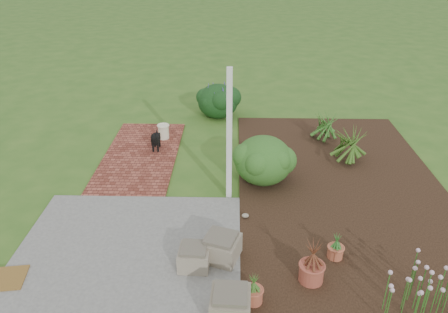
{
  "coord_description": "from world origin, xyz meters",
  "views": [
    {
      "loc": [
        0.39,
        -6.91,
        4.46
      ],
      "look_at": [
        0.2,
        0.4,
        0.7
      ],
      "focal_mm": 35.0,
      "sensor_mm": 36.0,
      "label": 1
    }
  ],
  "objects_px": {
    "black_dog": "(156,139)",
    "evergreen_shrub": "(263,159)",
    "stone_trough_near": "(230,305)",
    "cream_ceramic_urn": "(164,132)"
  },
  "relations": [
    {
      "from": "black_dog",
      "to": "cream_ceramic_urn",
      "type": "height_order",
      "value": "black_dog"
    },
    {
      "from": "stone_trough_near",
      "to": "cream_ceramic_urn",
      "type": "height_order",
      "value": "same"
    },
    {
      "from": "black_dog",
      "to": "evergreen_shrub",
      "type": "height_order",
      "value": "evergreen_shrub"
    },
    {
      "from": "cream_ceramic_urn",
      "to": "evergreen_shrub",
      "type": "bearing_deg",
      "value": -40.63
    },
    {
      "from": "stone_trough_near",
      "to": "evergreen_shrub",
      "type": "height_order",
      "value": "evergreen_shrub"
    },
    {
      "from": "cream_ceramic_urn",
      "to": "evergreen_shrub",
      "type": "height_order",
      "value": "evergreen_shrub"
    },
    {
      "from": "evergreen_shrub",
      "to": "stone_trough_near",
      "type": "bearing_deg",
      "value": -99.76
    },
    {
      "from": "black_dog",
      "to": "cream_ceramic_urn",
      "type": "distance_m",
      "value": 0.66
    },
    {
      "from": "cream_ceramic_urn",
      "to": "evergreen_shrub",
      "type": "distance_m",
      "value": 3.01
    },
    {
      "from": "black_dog",
      "to": "evergreen_shrub",
      "type": "relative_size",
      "value": 0.46
    }
  ]
}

